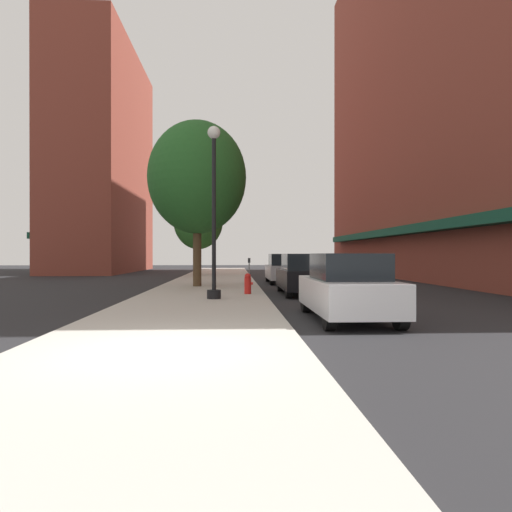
{
  "coord_description": "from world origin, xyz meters",
  "views": [
    {
      "loc": [
        1.17,
        -7.47,
        1.64
      ],
      "look_at": [
        2.48,
        19.32,
        1.54
      ],
      "focal_mm": 32.7,
      "sensor_mm": 36.0,
      "label": 1
    }
  ],
  "objects_px": {
    "fire_hydrant": "(248,283)",
    "tree_mid": "(197,178)",
    "lamppost": "(214,209)",
    "tree_near": "(198,221)",
    "parking_meter_near": "(249,267)",
    "car_white": "(347,288)",
    "car_black": "(303,275)",
    "car_silver": "(284,269)"
  },
  "relations": [
    {
      "from": "fire_hydrant",
      "to": "tree_mid",
      "type": "height_order",
      "value": "tree_mid"
    },
    {
      "from": "lamppost",
      "to": "tree_near",
      "type": "relative_size",
      "value": 0.97
    },
    {
      "from": "parking_meter_near",
      "to": "car_white",
      "type": "distance_m",
      "value": 14.51
    },
    {
      "from": "tree_near",
      "to": "car_black",
      "type": "bearing_deg",
      "value": -71.05
    },
    {
      "from": "tree_mid",
      "to": "car_silver",
      "type": "xyz_separation_m",
      "value": [
        4.55,
        3.82,
        -4.48
      ]
    },
    {
      "from": "tree_near",
      "to": "car_silver",
      "type": "distance_m",
      "value": 10.52
    },
    {
      "from": "fire_hydrant",
      "to": "car_silver",
      "type": "distance_m",
      "value": 8.58
    },
    {
      "from": "car_white",
      "to": "fire_hydrant",
      "type": "bearing_deg",
      "value": 109.92
    },
    {
      "from": "tree_mid",
      "to": "car_black",
      "type": "xyz_separation_m",
      "value": [
        4.55,
        -3.53,
        -4.48
      ]
    },
    {
      "from": "tree_mid",
      "to": "car_black",
      "type": "relative_size",
      "value": 1.83
    },
    {
      "from": "tree_mid",
      "to": "car_white",
      "type": "relative_size",
      "value": 1.83
    },
    {
      "from": "fire_hydrant",
      "to": "car_black",
      "type": "distance_m",
      "value": 2.47
    },
    {
      "from": "tree_near",
      "to": "car_silver",
      "type": "relative_size",
      "value": 1.41
    },
    {
      "from": "lamppost",
      "to": "car_white",
      "type": "xyz_separation_m",
      "value": [
        3.49,
        -4.53,
        -2.39
      ]
    },
    {
      "from": "fire_hydrant",
      "to": "tree_mid",
      "type": "distance_m",
      "value": 6.9
    },
    {
      "from": "parking_meter_near",
      "to": "car_black",
      "type": "xyz_separation_m",
      "value": [
        1.95,
        -7.06,
        -0.14
      ]
    },
    {
      "from": "parking_meter_near",
      "to": "tree_mid",
      "type": "distance_m",
      "value": 6.17
    },
    {
      "from": "parking_meter_near",
      "to": "tree_mid",
      "type": "height_order",
      "value": "tree_mid"
    },
    {
      "from": "parking_meter_near",
      "to": "lamppost",
      "type": "bearing_deg",
      "value": -98.89
    },
    {
      "from": "fire_hydrant",
      "to": "car_silver",
      "type": "bearing_deg",
      "value": 74.62
    },
    {
      "from": "car_white",
      "to": "car_black",
      "type": "relative_size",
      "value": 1.0
    },
    {
      "from": "tree_near",
      "to": "car_white",
      "type": "xyz_separation_m",
      "value": [
        5.41,
        -23.07,
        -3.28
      ]
    },
    {
      "from": "lamppost",
      "to": "tree_near",
      "type": "bearing_deg",
      "value": 95.91
    },
    {
      "from": "car_silver",
      "to": "tree_near",
      "type": "bearing_deg",
      "value": 121.97
    },
    {
      "from": "car_black",
      "to": "tree_near",
      "type": "bearing_deg",
      "value": 109.88
    },
    {
      "from": "tree_mid",
      "to": "car_white",
      "type": "bearing_deg",
      "value": -67.26
    },
    {
      "from": "fire_hydrant",
      "to": "tree_near",
      "type": "height_order",
      "value": "tree_near"
    },
    {
      "from": "parking_meter_near",
      "to": "tree_near",
      "type": "relative_size",
      "value": 0.22
    },
    {
      "from": "car_black",
      "to": "car_silver",
      "type": "height_order",
      "value": "same"
    },
    {
      "from": "tree_near",
      "to": "tree_mid",
      "type": "height_order",
      "value": "tree_mid"
    },
    {
      "from": "lamppost",
      "to": "car_black",
      "type": "distance_m",
      "value": 5.07
    },
    {
      "from": "fire_hydrant",
      "to": "parking_meter_near",
      "type": "xyz_separation_m",
      "value": [
        0.32,
        7.97,
        0.43
      ]
    },
    {
      "from": "lamppost",
      "to": "parking_meter_near",
      "type": "height_order",
      "value": "lamppost"
    },
    {
      "from": "lamppost",
      "to": "tree_mid",
      "type": "distance_m",
      "value": 6.74
    },
    {
      "from": "fire_hydrant",
      "to": "parking_meter_near",
      "type": "bearing_deg",
      "value": 87.68
    },
    {
      "from": "fire_hydrant",
      "to": "car_black",
      "type": "relative_size",
      "value": 0.18
    },
    {
      "from": "car_black",
      "to": "tree_mid",
      "type": "bearing_deg",
      "value": 143.08
    },
    {
      "from": "lamppost",
      "to": "parking_meter_near",
      "type": "relative_size",
      "value": 4.5
    },
    {
      "from": "parking_meter_near",
      "to": "car_white",
      "type": "bearing_deg",
      "value": -82.28
    },
    {
      "from": "car_white",
      "to": "car_black",
      "type": "bearing_deg",
      "value": 90.38
    },
    {
      "from": "tree_mid",
      "to": "fire_hydrant",
      "type": "bearing_deg",
      "value": -62.9
    },
    {
      "from": "tree_near",
      "to": "car_white",
      "type": "bearing_deg",
      "value": -76.8
    }
  ]
}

